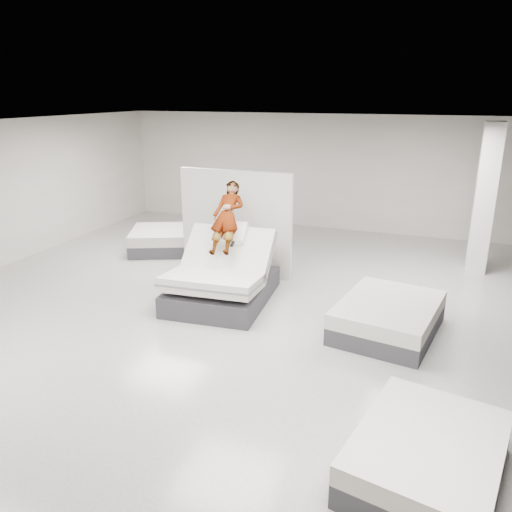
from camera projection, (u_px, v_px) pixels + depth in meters
name	position (u px, v px, depth m)	size (l,w,h in m)	color
room	(223.00, 236.00, 7.83)	(14.00, 14.04, 3.20)	beige
hero_bed	(222.00, 280.00, 9.30)	(1.85, 2.35, 1.40)	#323236
person	(227.00, 230.00, 9.32)	(0.55, 0.36, 1.52)	slate
remote	(232.00, 244.00, 8.99)	(0.05, 0.14, 0.03)	black
divider_panel	(236.00, 223.00, 10.52)	(2.46, 0.11, 2.24)	silver
flat_bed_right_far	(388.00, 317.00, 8.12)	(1.74, 2.14, 0.53)	#323236
flat_bed_right_near	(427.00, 457.00, 5.03)	(1.67, 2.03, 0.49)	#323236
flat_bed_left_far	(172.00, 240.00, 12.35)	(2.39, 2.14, 0.54)	#323236
column	(485.00, 200.00, 10.49)	(0.40, 0.40, 3.20)	silver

